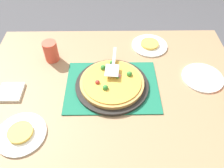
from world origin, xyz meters
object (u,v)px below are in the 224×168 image
at_px(plate_near_left, 149,45).
at_px(plate_side, 202,77).
at_px(plate_far_right, 21,134).
at_px(cup_far, 51,51).
at_px(pizza, 112,82).
at_px(served_slice_left, 150,44).
at_px(pizza_server, 113,64).
at_px(napkin_stack, 11,92).
at_px(served_slice_right, 20,132).
at_px(pizza_pan, 112,85).

distance_m(plate_near_left, plate_side, 0.38).
relative_size(plate_near_left, plate_far_right, 1.00).
distance_m(plate_near_left, cup_far, 0.60).
height_order(pizza, served_slice_left, pizza).
height_order(plate_far_right, plate_side, same).
bearing_deg(pizza_server, plate_near_left, -134.01).
bearing_deg(plate_near_left, plate_side, 132.04).
height_order(pizza, napkin_stack, pizza).
height_order(served_slice_left, served_slice_right, same).
bearing_deg(cup_far, served_slice_left, -168.84).
relative_size(pizza_pan, plate_side, 1.73).
bearing_deg(cup_far, pizza_server, 160.93).
bearing_deg(served_slice_left, cup_far, 11.16).
relative_size(pizza_pan, pizza, 1.15).
bearing_deg(pizza, pizza_server, -95.19).
xyz_separation_m(pizza, plate_side, (-0.49, -0.05, -0.03)).
bearing_deg(pizza_pan, plate_side, -173.61).
height_order(plate_far_right, napkin_stack, napkin_stack).
bearing_deg(plate_side, plate_far_right, 20.36).
bearing_deg(pizza_pan, plate_near_left, -125.41).
bearing_deg(napkin_stack, cup_far, -123.49).
relative_size(plate_far_right, pizza_server, 0.94).
distance_m(plate_near_left, pizza_server, 0.34).
xyz_separation_m(served_slice_left, pizza_server, (0.23, 0.24, 0.05)).
bearing_deg(cup_far, napkin_stack, 56.51).
bearing_deg(plate_side, pizza, 6.10).
bearing_deg(pizza, plate_side, -173.90).
distance_m(served_slice_right, pizza_server, 0.56).
bearing_deg(served_slice_right, plate_near_left, -136.33).
bearing_deg(pizza, plate_near_left, -125.61).
relative_size(plate_side, napkin_stack, 1.83).
bearing_deg(pizza, plate_far_right, 34.73).
distance_m(plate_far_right, served_slice_right, 0.01).
distance_m(served_slice_left, napkin_stack, 0.84).
bearing_deg(served_slice_right, served_slice_left, -136.33).
distance_m(plate_far_right, napkin_stack, 0.26).
relative_size(pizza, pizza_server, 1.42).
relative_size(pizza, served_slice_left, 3.00).
relative_size(cup_far, napkin_stack, 1.00).
bearing_deg(plate_near_left, plate_far_right, 43.67).
xyz_separation_m(pizza_pan, napkin_stack, (0.52, 0.04, -0.01)).
height_order(pizza_pan, pizza_server, pizza_server).
height_order(served_slice_right, napkin_stack, served_slice_right).
relative_size(plate_far_right, served_slice_right, 2.00).
height_order(cup_far, napkin_stack, cup_far).
bearing_deg(plate_side, served_slice_right, 20.36).
xyz_separation_m(plate_far_right, napkin_stack, (0.11, -0.24, 0.00)).
bearing_deg(plate_near_left, pizza_pan, 54.59).
distance_m(plate_far_right, served_slice_left, 0.89).
relative_size(served_slice_right, napkin_stack, 0.92).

